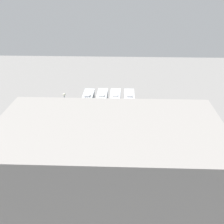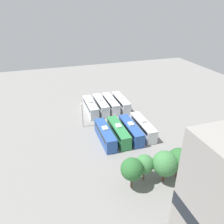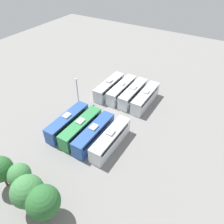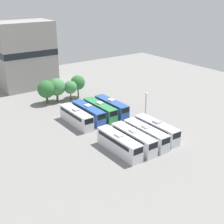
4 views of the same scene
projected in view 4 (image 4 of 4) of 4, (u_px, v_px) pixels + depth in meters
The scene contains 16 objects.
ground_plane at pixel (115, 130), 66.05m from camera, with size 120.92×120.92×0.00m, color gray.
bus_0 at pixel (119, 143), 56.77m from camera, with size 2.45×10.84×3.65m.
bus_1 at pixel (133, 139), 58.45m from camera, with size 2.45×10.84×3.65m.
bus_2 at pixel (146, 134), 60.16m from camera, with size 2.45×10.84×3.65m.
bus_3 at pixel (156, 129), 62.27m from camera, with size 2.45×10.84×3.65m.
bus_4 at pixel (76, 117), 68.39m from camera, with size 2.45×10.84×3.65m.
bus_5 at pixel (88, 112), 70.59m from camera, with size 2.45×10.84×3.65m.
bus_6 at pixel (100, 110), 72.24m from camera, with size 2.45×10.84×3.65m.
bus_7 at pixel (111, 107), 74.09m from camera, with size 2.45×10.84×3.65m.
worker_person at pixel (128, 122), 68.17m from camera, with size 0.36×0.36×1.72m.
light_pole at pixel (146, 101), 68.96m from camera, with size 0.60×0.60×6.79m.
tree_0 at pixel (46, 89), 79.87m from camera, with size 4.56×4.56×6.17m.
tree_1 at pixel (57, 87), 81.47m from camera, with size 4.57×4.57×6.23m.
tree_2 at pixel (70, 87), 82.39m from camera, with size 3.47×3.47×5.34m.
tree_3 at pixel (78, 83), 84.54m from camera, with size 3.94×3.94×6.09m.
depot_building at pixel (26, 55), 91.27m from camera, with size 15.89×10.20×19.33m.
Camera 4 is at (-35.58, -48.11, 28.23)m, focal length 50.00 mm.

